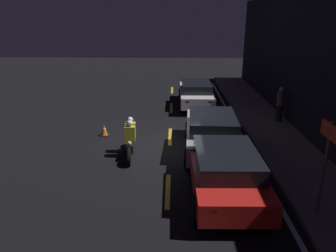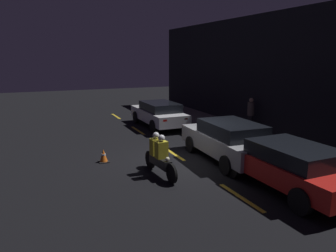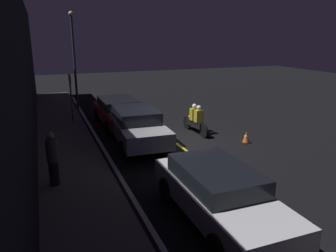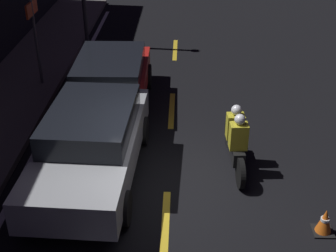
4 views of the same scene
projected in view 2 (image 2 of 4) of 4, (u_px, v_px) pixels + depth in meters
The scene contains 14 objects.
ground_plane at pixel (185, 161), 12.16m from camera, with size 56.00×56.00×0.00m, color black.
raised_curb at pixel (277, 146), 13.85m from camera, with size 28.00×2.21×0.16m.
building_front at pixel (305, 78), 13.74m from camera, with size 28.00×0.30×5.83m.
lane_dash_a at pixel (116, 116), 21.13m from camera, with size 2.00×0.14×0.01m.
lane_dash_b at pixel (138, 130), 17.09m from camera, with size 2.00×0.14×0.01m.
lane_dash_c at pixel (173, 153), 13.05m from camera, with size 2.00×0.14×0.01m.
lane_dash_d at pixel (241, 197), 9.02m from camera, with size 2.00×0.14×0.01m.
lane_solid_kerb at pixel (251, 151), 13.33m from camera, with size 25.20×0.14×0.01m.
sedan_white at pixel (159, 113), 17.86m from camera, with size 4.52×1.87×1.37m.
hatchback_silver at pixel (229, 140), 12.09m from camera, with size 4.53×2.10×1.46m.
taxi_red at pixel (289, 164), 9.43m from camera, with size 4.52×2.02×1.36m.
motorcycle at pixel (159, 156), 10.62m from camera, with size 2.19×0.41×1.38m.
traffic_cone_near at pixel (104, 156), 11.97m from camera, with size 0.37×0.37×0.49m.
pedestrian at pixel (251, 114), 16.34m from camera, with size 0.34×0.34×1.62m.
Camera 2 is at (10.41, -5.19, 3.81)m, focal length 35.00 mm.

